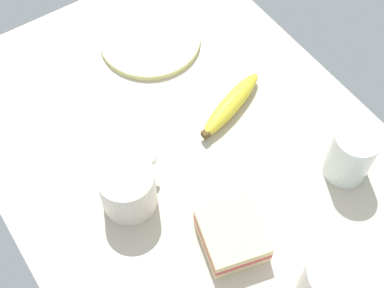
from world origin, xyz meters
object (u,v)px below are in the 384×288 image
object	(u,v)px
sandwich_main	(232,235)
coffee_mug_black	(128,189)
glass_of_milk	(350,155)
plate_of_food	(150,40)
coffee_mug_milky	(330,285)
banana	(231,104)

from	to	relation	value
sandwich_main	coffee_mug_black	bearing A→B (deg)	32.56
coffee_mug_black	glass_of_milk	distance (cm)	36.20
plate_of_food	coffee_mug_milky	size ratio (longest dim) A/B	1.88
coffee_mug_milky	banana	distance (cm)	36.46
plate_of_food	coffee_mug_black	distance (cm)	35.56
coffee_mug_milky	banana	xyz separation A→B (cm)	(35.12, -9.14, -3.46)
coffee_mug_milky	banana	bearing A→B (deg)	-14.58
plate_of_food	sandwich_main	distance (cm)	44.66
coffee_mug_black	banana	size ratio (longest dim) A/B	0.65
glass_of_milk	banana	size ratio (longest dim) A/B	0.58
plate_of_food	sandwich_main	bearing A→B (deg)	164.61
coffee_mug_black	glass_of_milk	xyz separation A→B (cm)	(-15.20, -32.86, 0.26)
coffee_mug_black	sandwich_main	world-z (taller)	coffee_mug_black
plate_of_food	glass_of_milk	size ratio (longest dim) A/B	1.99
coffee_mug_black	coffee_mug_milky	world-z (taller)	coffee_mug_milky
coffee_mug_black	sandwich_main	distance (cm)	17.71
coffee_mug_milky	glass_of_milk	xyz separation A→B (cm)	(14.16, -17.41, -0.45)
glass_of_milk	banana	bearing A→B (deg)	21.52
coffee_mug_milky	sandwich_main	size ratio (longest dim) A/B	0.88
coffee_mug_black	coffee_mug_milky	xyz separation A→B (cm)	(-29.36, -15.45, 0.71)
sandwich_main	coffee_mug_milky	bearing A→B (deg)	-157.60
plate_of_food	glass_of_milk	world-z (taller)	glass_of_milk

